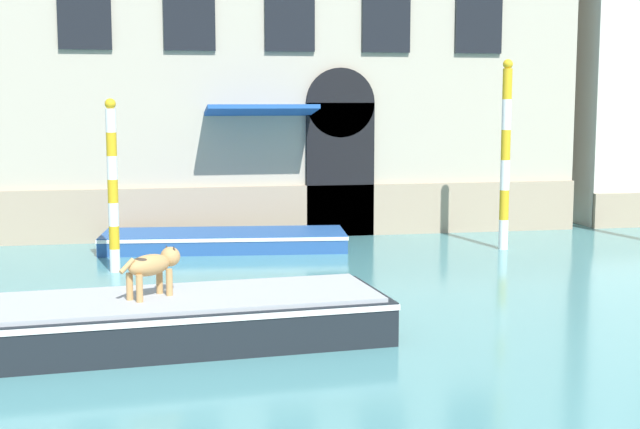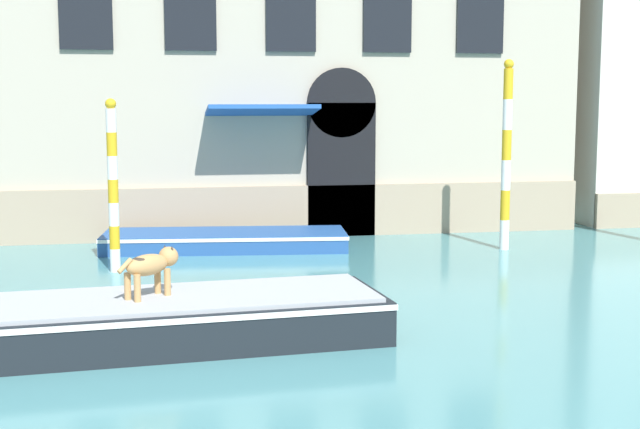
# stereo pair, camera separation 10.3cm
# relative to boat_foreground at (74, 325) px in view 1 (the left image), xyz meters

# --- Properties ---
(boat_foreground) EXTENTS (9.07, 2.78, 0.70)m
(boat_foreground) POSITION_rel_boat_foreground_xyz_m (0.00, 0.00, 0.00)
(boat_foreground) COLOR black
(boat_foreground) RESTS_ON ground_plane
(dog_on_deck) EXTENTS (0.87, 0.76, 0.70)m
(dog_on_deck) POSITION_rel_boat_foreground_xyz_m (1.11, 0.14, 0.79)
(dog_on_deck) COLOR tan
(dog_on_deck) RESTS_ON boat_foreground
(boat_moored_near_palazzo) EXTENTS (5.81, 2.41, 0.41)m
(boat_moored_near_palazzo) POSITION_rel_boat_foreground_xyz_m (2.77, 8.12, -0.15)
(boat_moored_near_palazzo) COLOR #234C8C
(boat_moored_near_palazzo) RESTS_ON ground_plane
(mooring_pole_0) EXTENTS (0.22, 0.22, 3.51)m
(mooring_pole_0) POSITION_rel_boat_foreground_xyz_m (0.35, 5.78, 1.40)
(mooring_pole_0) COLOR white
(mooring_pole_0) RESTS_ON ground_plane
(mooring_pole_2) EXTENTS (0.23, 0.23, 4.40)m
(mooring_pole_2) POSITION_rel_boat_foreground_xyz_m (9.19, 6.89, 1.85)
(mooring_pole_2) COLOR white
(mooring_pole_2) RESTS_ON ground_plane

